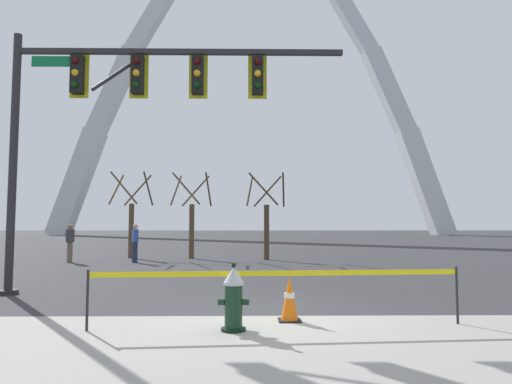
{
  "coord_description": "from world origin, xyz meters",
  "views": [
    {
      "loc": [
        -0.36,
        -7.87,
        1.55
      ],
      "look_at": [
        -0.18,
        5.0,
        2.5
      ],
      "focal_mm": 31.51,
      "sensor_mm": 36.0,
      "label": 1
    }
  ],
  "objects_px": {
    "fire_hydrant": "(234,299)",
    "traffic_signal_gantry": "(119,102)",
    "pedestrian_standing_center": "(70,243)",
    "monument_arch": "(252,95)",
    "traffic_cone_by_hydrant": "(289,299)",
    "pedestrian_walking_left": "(135,243)"
  },
  "relations": [
    {
      "from": "traffic_signal_gantry",
      "to": "pedestrian_walking_left",
      "type": "height_order",
      "value": "traffic_signal_gantry"
    },
    {
      "from": "traffic_signal_gantry",
      "to": "pedestrian_standing_center",
      "type": "distance_m",
      "value": 10.32
    },
    {
      "from": "monument_arch",
      "to": "pedestrian_standing_center",
      "type": "bearing_deg",
      "value": -98.98
    },
    {
      "from": "traffic_cone_by_hydrant",
      "to": "pedestrian_walking_left",
      "type": "height_order",
      "value": "pedestrian_walking_left"
    },
    {
      "from": "fire_hydrant",
      "to": "traffic_cone_by_hydrant",
      "type": "distance_m",
      "value": 1.1
    },
    {
      "from": "traffic_cone_by_hydrant",
      "to": "traffic_signal_gantry",
      "type": "bearing_deg",
      "value": 141.7
    },
    {
      "from": "pedestrian_standing_center",
      "to": "monument_arch",
      "type": "bearing_deg",
      "value": 81.02
    },
    {
      "from": "traffic_cone_by_hydrant",
      "to": "traffic_signal_gantry",
      "type": "distance_m",
      "value": 6.2
    },
    {
      "from": "traffic_cone_by_hydrant",
      "to": "fire_hydrant",
      "type": "bearing_deg",
      "value": -143.34
    },
    {
      "from": "pedestrian_walking_left",
      "to": "pedestrian_standing_center",
      "type": "height_order",
      "value": "same"
    },
    {
      "from": "fire_hydrant",
      "to": "traffic_signal_gantry",
      "type": "height_order",
      "value": "traffic_signal_gantry"
    },
    {
      "from": "fire_hydrant",
      "to": "pedestrian_standing_center",
      "type": "bearing_deg",
      "value": 120.75
    },
    {
      "from": "pedestrian_walking_left",
      "to": "traffic_cone_by_hydrant",
      "type": "bearing_deg",
      "value": -64.69
    },
    {
      "from": "fire_hydrant",
      "to": "traffic_cone_by_hydrant",
      "type": "bearing_deg",
      "value": 36.66
    },
    {
      "from": "traffic_cone_by_hydrant",
      "to": "monument_arch",
      "type": "distance_m",
      "value": 64.69
    },
    {
      "from": "traffic_cone_by_hydrant",
      "to": "pedestrian_standing_center",
      "type": "distance_m",
      "value": 14.09
    },
    {
      "from": "fire_hydrant",
      "to": "traffic_signal_gantry",
      "type": "relative_size",
      "value": 0.13
    },
    {
      "from": "pedestrian_walking_left",
      "to": "fire_hydrant",
      "type": "bearing_deg",
      "value": -69.48
    },
    {
      "from": "traffic_signal_gantry",
      "to": "monument_arch",
      "type": "bearing_deg",
      "value": 86.66
    },
    {
      "from": "traffic_signal_gantry",
      "to": "monument_arch",
      "type": "xyz_separation_m",
      "value": [
        3.4,
        58.16,
        17.28
      ]
    },
    {
      "from": "traffic_cone_by_hydrant",
      "to": "traffic_signal_gantry",
      "type": "height_order",
      "value": "traffic_signal_gantry"
    },
    {
      "from": "traffic_signal_gantry",
      "to": "pedestrian_walking_left",
      "type": "relative_size",
      "value": 4.92
    }
  ]
}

